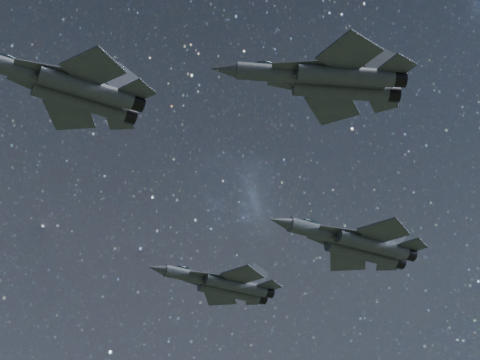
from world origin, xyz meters
TOP-DOWN VIEW (x-y plane):
  - jet_lead at (-20.49, -6.00)m, footprint 17.54×12.44m
  - jet_left at (7.48, 17.76)m, footprint 16.67×11.76m
  - jet_right at (0.10, -16.04)m, footprint 18.07×11.92m
  - jet_slot at (16.42, 2.62)m, footprint 18.90×13.38m

SIDE VIEW (x-z plane):
  - jet_left at x=7.48m, z-range 138.96..143.18m
  - jet_slot at x=16.42m, z-range 139.29..144.08m
  - jet_lead at x=-20.49m, z-range 140.52..144.98m
  - jet_right at x=0.10m, z-range 142.44..147.07m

